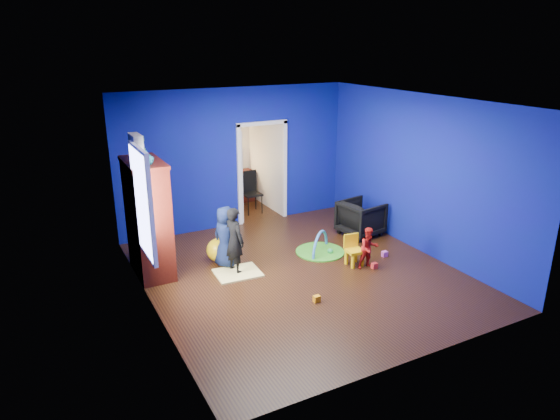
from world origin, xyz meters
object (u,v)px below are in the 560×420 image
tv_armoire (148,218)px  child_navy (226,237)px  armchair (361,218)px  kid_chair (355,252)px  crt_tv (150,216)px  vase (147,158)px  folding_chair (252,193)px  study_desk (236,187)px  child_black (235,240)px  hopper_ball (218,250)px  play_mat (320,252)px  toddler_red (369,248)px

tv_armoire → child_navy: bearing=-16.1°
armchair → kid_chair: bearing=130.3°
crt_tv → kid_chair: bearing=-23.2°
child_navy → vase: bearing=59.7°
armchair → folding_chair: 2.67m
vase → study_desk: (2.82, 3.32, -1.70)m
vase → kid_chair: bearing=-18.3°
vase → folding_chair: size_ratio=0.24×
child_black → crt_tv: size_ratio=1.66×
armchair → hopper_ball: size_ratio=1.83×
vase → kid_chair: 3.87m
folding_chair → child_navy: bearing=-123.6°
child_navy → study_desk: child_navy is taller
vase → hopper_ball: vase is taller
hopper_ball → folding_chair: bearing=52.7°
child_navy → play_mat: (1.78, -0.26, -0.54)m
armchair → play_mat: (-1.22, -0.40, -0.34)m
play_mat → study_desk: (-0.18, 3.64, 0.36)m
armchair → crt_tv: crt_tv is taller
child_black → folding_chair: 3.12m
hopper_ball → study_desk: (1.65, 3.12, 0.16)m
child_black → hopper_ball: size_ratio=2.71×
tv_armoire → folding_chair: tv_armoire is taller
vase → hopper_ball: 2.20m
vase → crt_tv: vase is taller
study_desk → folding_chair: (0.00, -0.96, 0.09)m
play_mat → toddler_red: bearing=-67.7°
child_black → toddler_red: (2.12, -0.93, -0.21)m
armchair → tv_armoire: size_ratio=0.40×
child_navy → child_black: bearing=161.9°
kid_chair → study_desk: bearing=102.4°
crt_tv → study_desk: size_ratio=0.80×
tv_armoire → armchair: bearing=-3.0°
child_black → vase: bearing=59.8°
toddler_red → folding_chair: folding_chair is taller
kid_chair → study_desk: size_ratio=0.57×
armchair → hopper_ball: armchair is taller
armchair → crt_tv: bearing=77.7°
kid_chair → folding_chair: folding_chair is taller
armchair → folding_chair: size_ratio=0.85×
tv_armoire → kid_chair: 3.59m
child_black → hopper_ball: bearing=-4.8°
crt_tv → hopper_ball: crt_tv is taller
armchair → child_black: (-2.94, -0.42, 0.22)m
toddler_red → hopper_ball: toddler_red is taller
child_black → toddler_red: 2.32m
child_black → kid_chair: 2.12m
vase → folding_chair: bearing=39.9°
child_navy → tv_armoire: tv_armoire is taller
child_black → vase: vase is taller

